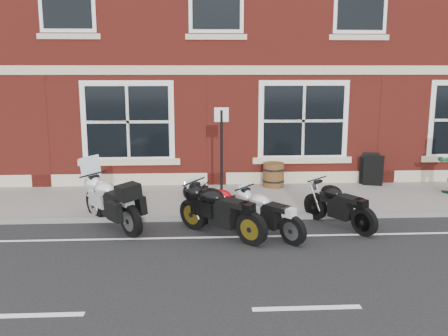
{
  "coord_description": "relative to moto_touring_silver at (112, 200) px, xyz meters",
  "views": [
    {
      "loc": [
        -1.58,
        -9.65,
        3.41
      ],
      "look_at": [
        -0.95,
        1.6,
        1.19
      ],
      "focal_mm": 40.0,
      "sensor_mm": 36.0,
      "label": 1
    }
  ],
  "objects": [
    {
      "name": "ground",
      "position": [
        3.45,
        -1.06,
        -0.61
      ],
      "size": [
        80.0,
        80.0,
        0.0
      ],
      "primitive_type": "plane",
      "color": "black",
      "rests_on": "ground"
    },
    {
      "name": "sidewalk",
      "position": [
        3.45,
        1.94,
        -0.55
      ],
      "size": [
        30.0,
        3.0,
        0.12
      ],
      "primitive_type": "cube",
      "color": "slate",
      "rests_on": "ground"
    },
    {
      "name": "kerb",
      "position": [
        3.45,
        0.36,
        -0.55
      ],
      "size": [
        30.0,
        0.16,
        0.12
      ],
      "primitive_type": "cube",
      "color": "slate",
      "rests_on": "ground"
    },
    {
      "name": "pub_building",
      "position": [
        3.45,
        9.44,
        5.39
      ],
      "size": [
        24.0,
        12.0,
        12.0
      ],
      "primitive_type": "cube",
      "color": "maroon",
      "rests_on": "ground"
    },
    {
      "name": "moto_touring_silver",
      "position": [
        0.0,
        0.0,
        0.0
      ],
      "size": [
        1.5,
        1.91,
        1.51
      ],
      "rotation": [
        0.0,
        0.0,
        0.65
      ],
      "color": "black",
      "rests_on": "ground"
    },
    {
      "name": "moto_sport_red",
      "position": [
        2.54,
        -0.16,
        -0.12
      ],
      "size": [
        1.77,
        0.9,
        0.85
      ],
      "rotation": [
        0.0,
        0.0,
        1.14
      ],
      "color": "black",
      "rests_on": "ground"
    },
    {
      "name": "moto_sport_black",
      "position": [
        2.35,
        -0.77,
        -0.03
      ],
      "size": [
        1.75,
        1.67,
        1.02
      ],
      "rotation": [
        0.0,
        0.0,
        0.81
      ],
      "color": "black",
      "rests_on": "ground"
    },
    {
      "name": "moto_sport_silver",
      "position": [
        3.31,
        -0.81,
        -0.1
      ],
      "size": [
        1.34,
        1.64,
        0.9
      ],
      "rotation": [
        0.0,
        0.0,
        0.67
      ],
      "color": "black",
      "rests_on": "ground"
    },
    {
      "name": "moto_naked_black",
      "position": [
        4.97,
        -0.28,
        -0.08
      ],
      "size": [
        1.17,
        1.82,
        0.92
      ],
      "rotation": [
        0.0,
        0.0,
        0.55
      ],
      "color": "black",
      "rests_on": "ground"
    },
    {
      "name": "a_board_sign",
      "position": [
        6.91,
        3.14,
        -0.03
      ],
      "size": [
        0.64,
        0.52,
        0.93
      ],
      "primitive_type": null,
      "rotation": [
        0.0,
        0.0,
        -0.29
      ],
      "color": "black",
      "rests_on": "sidewalk"
    },
    {
      "name": "barrel_planter",
      "position": [
        4.06,
        3.11,
        -0.15
      ],
      "size": [
        0.62,
        0.62,
        0.69
      ],
      "color": "#533216",
      "rests_on": "sidewalk"
    },
    {
      "name": "parking_sign",
      "position": [
        2.47,
        1.14,
        0.9
      ],
      "size": [
        0.34,
        0.06,
        2.41
      ],
      "rotation": [
        0.0,
        0.0,
        -0.05
      ],
      "color": "black",
      "rests_on": "sidewalk"
    }
  ]
}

